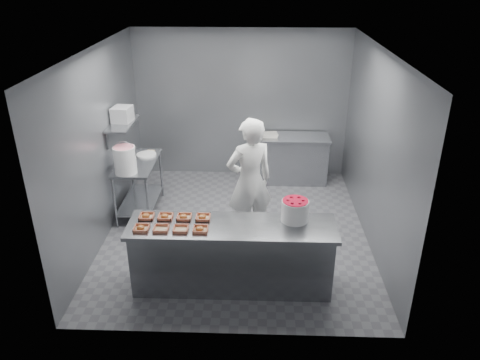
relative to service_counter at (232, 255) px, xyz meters
name	(u,v)px	position (x,y,z in m)	size (l,w,h in m)	color
floor	(237,231)	(0.00, 1.35, -0.45)	(4.50, 4.50, 0.00)	#4C4C51
ceiling	(236,49)	(0.00, 1.35, 2.35)	(4.50, 4.50, 0.00)	white
wall_back	(242,105)	(0.00, 3.60, 0.95)	(4.00, 0.04, 2.80)	slate
wall_left	(100,146)	(-2.00, 1.35, 0.95)	(0.04, 4.50, 2.80)	slate
wall_right	(375,150)	(2.00, 1.35, 0.95)	(0.04, 4.50, 2.80)	slate
service_counter	(232,255)	(0.00, 0.00, 0.00)	(2.60, 0.70, 0.90)	slate
prep_table	(139,179)	(-1.65, 1.95, 0.14)	(0.60, 1.20, 0.90)	slate
back_counter	(288,159)	(0.90, 3.25, 0.00)	(1.50, 0.60, 0.90)	slate
wall_shelf	(122,123)	(-1.82, 1.95, 1.10)	(0.35, 0.90, 0.03)	slate
tray_0	(141,228)	(-1.10, -0.15, 0.47)	(0.19, 0.18, 0.06)	tan
tray_1	(161,229)	(-0.85, -0.15, 0.47)	(0.19, 0.18, 0.04)	tan
tray_2	(181,229)	(-0.61, -0.15, 0.47)	(0.19, 0.18, 0.04)	tan
tray_3	(200,229)	(-0.38, -0.15, 0.47)	(0.19, 0.18, 0.06)	tan
tray_4	(146,216)	(-1.10, 0.15, 0.47)	(0.19, 0.18, 0.06)	tan
tray_5	(165,217)	(-0.86, 0.15, 0.47)	(0.19, 0.18, 0.06)	tan
tray_6	(184,217)	(-0.62, 0.15, 0.47)	(0.19, 0.18, 0.06)	tan
tray_7	(203,217)	(-0.38, 0.15, 0.47)	(0.19, 0.18, 0.06)	tan
worker	(250,182)	(0.20, 1.14, 0.51)	(0.70, 0.46, 1.92)	white
strawberry_tub	(295,210)	(0.78, 0.15, 0.60)	(0.34, 0.34, 0.28)	white
glaze_bucket	(125,159)	(-1.71, 1.51, 0.67)	(0.35, 0.34, 0.52)	white
bucket_lid	(146,155)	(-1.56, 2.23, 0.46)	(0.33, 0.33, 0.03)	white
rag	(151,151)	(-1.52, 2.39, 0.46)	(0.13, 0.11, 0.02)	#CCB28C
appliance	(122,114)	(-1.82, 2.01, 1.23)	(0.28, 0.32, 0.24)	gray
paper_stack	(269,135)	(0.53, 3.25, 0.48)	(0.30, 0.22, 0.06)	silver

